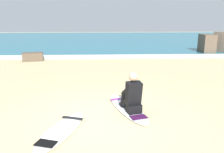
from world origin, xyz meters
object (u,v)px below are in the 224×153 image
(surfboard_main, at_px, (127,108))
(shoreline_rock, at_px, (33,57))
(surfer_seated, at_px, (132,96))
(surfboard_spare_near, at_px, (62,130))

(surfboard_main, relative_size, shoreline_rock, 2.06)
(surfer_seated, relative_size, shoreline_rock, 0.89)
(surfer_seated, xyz_separation_m, surfboard_spare_near, (-1.52, -0.86, -0.40))
(surfboard_spare_near, relative_size, shoreline_rock, 1.79)
(surfer_seated, bearing_deg, surfboard_spare_near, -150.48)
(surfboard_main, bearing_deg, surfboard_spare_near, -141.88)
(surfboard_spare_near, height_order, shoreline_rock, shoreline_rock)
(surfboard_main, distance_m, surfer_seated, 0.49)
(shoreline_rock, bearing_deg, surfboard_main, -58.89)
(surfboard_main, height_order, shoreline_rock, shoreline_rock)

